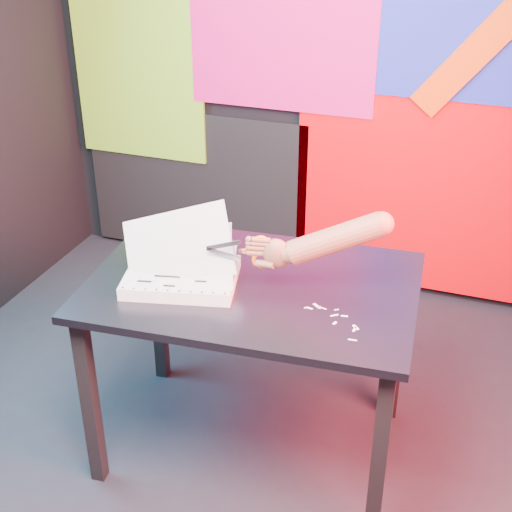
% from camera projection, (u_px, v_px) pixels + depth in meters
% --- Properties ---
extents(room, '(3.01, 3.01, 2.71)m').
position_uv_depth(room, '(214.00, 124.00, 2.15)').
color(room, black).
rests_on(room, ground).
extents(backdrop, '(2.88, 0.05, 2.08)m').
position_uv_depth(backdrop, '(341.00, 114.00, 3.53)').
color(backdrop, '#F1000A').
rests_on(backdrop, ground).
extents(work_table, '(1.20, 0.85, 0.75)m').
position_uv_depth(work_table, '(253.00, 305.00, 2.55)').
color(work_table, '#282424').
rests_on(work_table, ground).
extents(printout_stack, '(0.46, 0.36, 0.29)m').
position_uv_depth(printout_stack, '(181.00, 276.00, 2.48)').
color(printout_stack, white).
rests_on(printout_stack, work_table).
extents(scissors, '(0.22, 0.05, 0.13)m').
position_uv_depth(scissors, '(257.00, 252.00, 2.39)').
color(scissors, '#A8AAAF').
rests_on(scissors, printout_stack).
extents(hand_forearm, '(0.46, 0.15, 0.23)m').
position_uv_depth(hand_forearm, '(326.00, 241.00, 2.33)').
color(hand_forearm, brown).
rests_on(hand_forearm, work_table).
extents(paper_clippings, '(0.21, 0.17, 0.00)m').
position_uv_depth(paper_clippings, '(335.00, 317.00, 2.30)').
color(paper_clippings, silver).
rests_on(paper_clippings, work_table).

